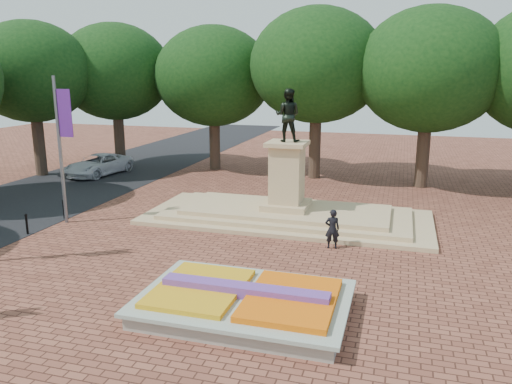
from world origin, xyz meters
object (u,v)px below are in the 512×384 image
(monument, at_px, (286,202))
(pedestrian, at_px, (332,229))
(van, at_px, (99,165))
(flower_bed, at_px, (245,301))

(monument, bearing_deg, pedestrian, -51.79)
(van, relative_size, pedestrian, 3.15)
(monument, height_order, van, monument)
(van, bearing_deg, pedestrian, -21.73)
(monument, relative_size, van, 2.65)
(van, bearing_deg, monument, -16.11)
(monument, distance_m, pedestrian, 4.45)
(van, distance_m, pedestrian, 20.86)
(flower_bed, bearing_deg, monument, 95.87)
(pedestrian, bearing_deg, van, -44.39)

